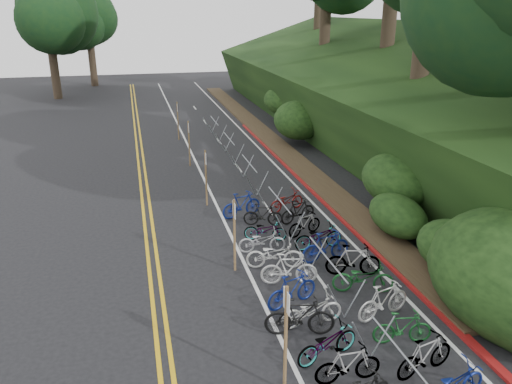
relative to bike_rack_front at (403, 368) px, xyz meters
The scene contains 10 objects.
ground 3.44m from the bike_rack_front, 151.73° to the left, with size 120.00×120.00×0.00m, color black.
road_markings 11.93m from the bike_rack_front, 101.14° to the left, with size 7.47×80.00×0.01m.
red_curb 13.88m from the bike_rack_front, 78.47° to the left, with size 0.25×28.00×0.10m, color maroon.
embankment 22.99m from the bike_rack_front, 64.06° to the left, with size 14.30×48.14×9.11m.
bike_rack_front is the anchor object (origin of this frame).
bike_racks_rest 14.58m from the bike_rack_front, 89.73° to the left, with size 1.14×23.00×1.17m.
signpost_near 2.63m from the bike_rack_front, 159.59° to the left, with size 0.08×0.40×2.69m.
signposts_rest 15.76m from the bike_rack_front, 98.51° to the left, with size 0.08×18.40×2.50m.
bike_front 3.11m from the bike_rack_front, 116.87° to the left, with size 1.86×0.53×1.12m, color black.
bike_valet 4.72m from the bike_rack_front, 89.37° to the left, with size 3.43×14.44×1.09m.
Camera 1 is at (-2.28, -9.29, 8.11)m, focal length 35.00 mm.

